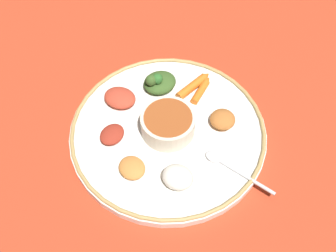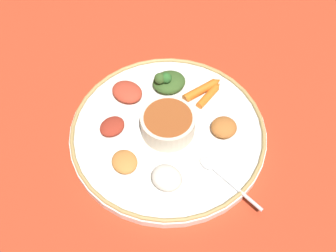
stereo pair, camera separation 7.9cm
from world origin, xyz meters
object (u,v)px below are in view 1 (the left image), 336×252
spoon (228,165)px  carrot_outer (194,85)px  carrot_near_spoon (201,90)px  greens_pile (159,82)px  center_bowl (168,123)px

spoon → carrot_outer: (-0.07, 0.19, 0.01)m
spoon → carrot_near_spoon: carrot_near_spoon is taller
carrot_outer → spoon: bearing=-69.8°
spoon → greens_pile: greens_pile is taller
center_bowl → spoon: 0.14m
spoon → greens_pile: size_ratio=1.43×
greens_pile → carrot_outer: 0.08m
spoon → greens_pile: bearing=127.8°
carrot_near_spoon → center_bowl: bearing=-122.2°
center_bowl → spoon: size_ratio=0.81×
carrot_outer → carrot_near_spoon: bearing=-32.5°
greens_pile → carrot_outer: (0.08, 0.00, -0.01)m
spoon → carrot_near_spoon: bearing=106.5°
greens_pile → carrot_outer: bearing=2.1°
spoon → carrot_near_spoon: 0.19m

